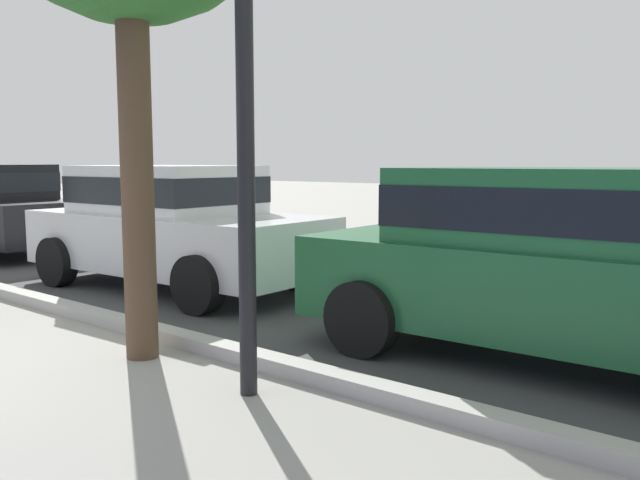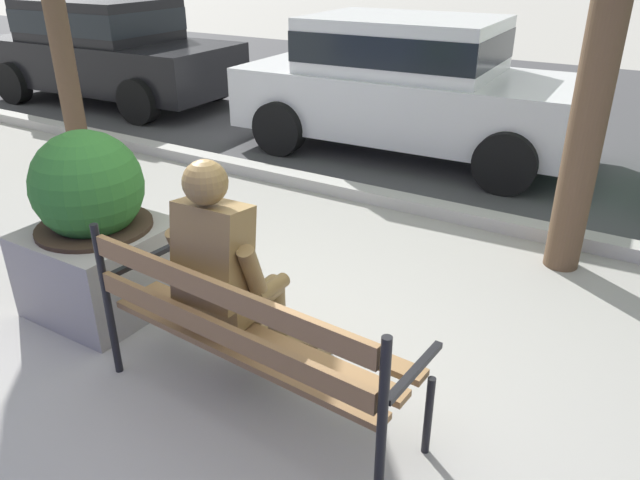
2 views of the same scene
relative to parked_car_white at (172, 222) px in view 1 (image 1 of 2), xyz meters
The scene contains 5 objects.
street_surface 3.25m from the parked_car_white, 69.11° to the left, with size 60.00×9.00×0.01m, color #424244.
curb_stone 2.15m from the parked_car_white, 56.08° to the right, with size 60.00×0.20×0.12m, color #B2AFA8.
parked_car_white is the anchor object (origin of this frame).
parked_car_green 4.89m from the parked_car_white, ahead, with size 4.17×2.07×1.56m.
lamp_post 4.51m from the parked_car_white, 30.86° to the right, with size 0.32×0.32×3.90m.
Camera 1 is at (5.70, -0.69, 1.61)m, focal length 37.26 mm.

